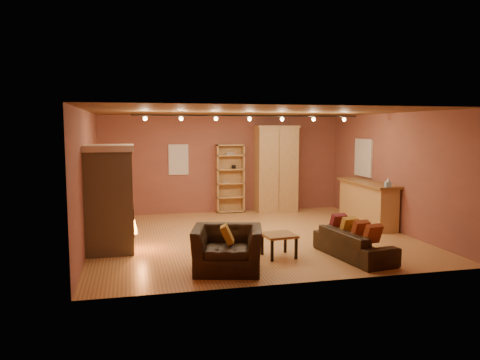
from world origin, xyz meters
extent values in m
plane|color=#AC723D|center=(0.00, 0.00, 0.00)|extent=(7.00, 7.00, 0.00)
plane|color=brown|center=(0.00, 0.00, 2.80)|extent=(7.00, 7.00, 0.00)
cube|color=brown|center=(0.00, 3.25, 1.40)|extent=(7.00, 0.02, 2.80)
cube|color=brown|center=(-3.50, 0.00, 1.40)|extent=(0.02, 6.50, 2.80)
cube|color=brown|center=(3.50, 0.00, 1.40)|extent=(0.02, 6.50, 2.80)
cube|color=tan|center=(-3.05, -0.60, 1.00)|extent=(0.90, 0.90, 2.00)
cube|color=beige|center=(-3.05, -0.60, 2.06)|extent=(0.98, 0.98, 0.12)
cube|color=black|center=(-2.64, -0.60, 0.60)|extent=(0.10, 0.65, 0.55)
cone|color=orange|center=(-2.58, -0.60, 0.48)|extent=(0.10, 0.10, 0.22)
cube|color=silver|center=(-1.30, 3.23, 1.55)|extent=(0.56, 0.04, 0.86)
cube|color=tan|center=(0.17, 3.23, 0.99)|extent=(0.81, 0.04, 1.97)
cube|color=tan|center=(-0.22, 3.09, 0.99)|extent=(0.04, 0.31, 1.97)
cube|color=tan|center=(0.55, 3.09, 0.99)|extent=(0.04, 0.31, 1.97)
cube|color=gray|center=(0.03, 3.09, 0.88)|extent=(0.18, 0.12, 0.05)
cube|color=black|center=(0.28, 3.09, 1.32)|extent=(0.10, 0.10, 0.12)
cube|color=tan|center=(0.17, 3.09, 0.04)|extent=(0.81, 0.31, 0.04)
cube|color=tan|center=(0.17, 3.09, 0.45)|extent=(0.81, 0.31, 0.04)
cube|color=tan|center=(0.17, 3.09, 0.85)|extent=(0.81, 0.31, 0.03)
cube|color=tan|center=(0.17, 3.09, 1.26)|extent=(0.81, 0.31, 0.04)
cube|color=tan|center=(0.17, 3.09, 1.66)|extent=(0.81, 0.31, 0.04)
cube|color=tan|center=(0.17, 3.09, 1.95)|extent=(0.81, 0.31, 0.04)
cube|color=tan|center=(1.50, 2.93, 1.22)|extent=(1.17, 0.64, 2.45)
cube|color=brown|center=(1.50, 2.62, 1.22)|extent=(0.02, 0.01, 2.35)
cube|color=tan|center=(1.50, 2.93, 2.48)|extent=(1.23, 0.70, 0.06)
cube|color=tan|center=(3.20, 0.63, 0.52)|extent=(0.49, 2.16, 1.03)
cube|color=brown|center=(3.20, 0.63, 1.06)|extent=(0.61, 2.28, 0.06)
cube|color=#85B8D5|center=(3.15, -0.40, 1.15)|extent=(0.15, 0.15, 0.13)
cone|color=white|center=(3.15, -0.40, 1.27)|extent=(0.08, 0.08, 0.10)
cube|color=silver|center=(3.47, 1.40, 1.65)|extent=(0.05, 0.90, 1.00)
imported|color=black|center=(1.45, -2.11, 0.35)|extent=(0.79, 1.87, 0.71)
cube|color=brown|center=(1.53, -2.65, 0.58)|extent=(0.33, 0.27, 0.36)
cube|color=brown|center=(1.48, -2.29, 0.58)|extent=(0.33, 0.27, 0.36)
cube|color=#BA8930|center=(1.43, -1.93, 0.58)|extent=(0.33, 0.27, 0.36)
cube|color=maroon|center=(1.37, -1.56, 0.58)|extent=(0.33, 0.27, 0.36)
imported|color=black|center=(-1.05, -2.36, 0.51)|extent=(1.32, 1.03, 1.02)
cube|color=#BA8930|center=(-1.05, -2.36, 0.64)|extent=(0.30, 0.35, 0.34)
cube|color=brown|center=(0.09, -1.73, 0.42)|extent=(0.64, 0.64, 0.05)
cube|color=black|center=(-0.16, -1.98, 0.20)|extent=(0.05, 0.05, 0.39)
cube|color=black|center=(0.33, -1.98, 0.20)|extent=(0.05, 0.05, 0.39)
cube|color=black|center=(-0.16, -1.49, 0.20)|extent=(0.05, 0.05, 0.39)
cube|color=black|center=(0.33, -1.49, 0.20)|extent=(0.05, 0.05, 0.39)
cylinder|color=black|center=(0.00, 0.20, 2.72)|extent=(5.20, 0.03, 0.03)
sphere|color=#FFD88C|center=(-2.30, 0.20, 2.65)|extent=(0.09, 0.09, 0.09)
sphere|color=#FFD88C|center=(-1.53, 0.20, 2.65)|extent=(0.09, 0.09, 0.09)
sphere|color=#FFD88C|center=(-0.77, 0.20, 2.65)|extent=(0.09, 0.09, 0.09)
sphere|color=#FFD88C|center=(0.00, 0.20, 2.65)|extent=(0.09, 0.09, 0.09)
sphere|color=#FFD88C|center=(0.77, 0.20, 2.65)|extent=(0.09, 0.09, 0.09)
sphere|color=#FFD88C|center=(1.53, 0.20, 2.65)|extent=(0.09, 0.09, 0.09)
sphere|color=#FFD88C|center=(2.30, 0.20, 2.65)|extent=(0.09, 0.09, 0.09)
camera|label=1|loc=(-2.63, -10.04, 2.46)|focal=35.00mm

